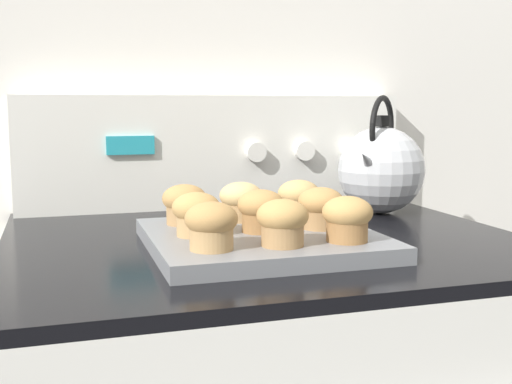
# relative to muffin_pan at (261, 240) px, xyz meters

# --- Properties ---
(wall_back) EXTENTS (8.00, 0.05, 2.40)m
(wall_back) POSITION_rel_muffin_pan_xyz_m (0.03, 0.42, 0.30)
(wall_back) COLOR white
(wall_back) RESTS_ON ground_plane
(control_panel) EXTENTS (0.74, 0.07, 0.21)m
(control_panel) POSITION_rel_muffin_pan_xyz_m (0.03, 0.37, 0.10)
(control_panel) COLOR white
(control_panel) RESTS_ON stove_range
(muffin_pan) EXTENTS (0.31, 0.31, 0.02)m
(muffin_pan) POSITION_rel_muffin_pan_xyz_m (0.00, 0.00, 0.00)
(muffin_pan) COLOR slate
(muffin_pan) RESTS_ON stove_range
(muffin_r0_c0) EXTENTS (0.07, 0.07, 0.06)m
(muffin_r0_c0) POSITION_rel_muffin_pan_xyz_m (-0.09, -0.09, 0.04)
(muffin_r0_c0) COLOR tan
(muffin_r0_c0) RESTS_ON muffin_pan
(muffin_r0_c1) EXTENTS (0.07, 0.07, 0.06)m
(muffin_r0_c1) POSITION_rel_muffin_pan_xyz_m (-0.00, -0.09, 0.04)
(muffin_r0_c1) COLOR #A37A4C
(muffin_r0_c1) RESTS_ON muffin_pan
(muffin_r0_c2) EXTENTS (0.07, 0.07, 0.06)m
(muffin_r0_c2) POSITION_rel_muffin_pan_xyz_m (0.09, -0.09, 0.04)
(muffin_r0_c2) COLOR olive
(muffin_r0_c2) RESTS_ON muffin_pan
(muffin_r1_c0) EXTENTS (0.07, 0.07, 0.06)m
(muffin_r1_c0) POSITION_rel_muffin_pan_xyz_m (-0.09, 0.00, 0.04)
(muffin_r1_c0) COLOR tan
(muffin_r1_c0) RESTS_ON muffin_pan
(muffin_r1_c1) EXTENTS (0.07, 0.07, 0.06)m
(muffin_r1_c1) POSITION_rel_muffin_pan_xyz_m (0.00, 0.00, 0.04)
(muffin_r1_c1) COLOR olive
(muffin_r1_c1) RESTS_ON muffin_pan
(muffin_r1_c2) EXTENTS (0.07, 0.07, 0.06)m
(muffin_r1_c2) POSITION_rel_muffin_pan_xyz_m (0.09, -0.00, 0.04)
(muffin_r1_c2) COLOR #A37A4C
(muffin_r1_c2) RESTS_ON muffin_pan
(muffin_r2_c0) EXTENTS (0.07, 0.07, 0.06)m
(muffin_r2_c0) POSITION_rel_muffin_pan_xyz_m (-0.09, 0.09, 0.04)
(muffin_r2_c0) COLOR #A37A4C
(muffin_r2_c0) RESTS_ON muffin_pan
(muffin_r2_c1) EXTENTS (0.07, 0.07, 0.06)m
(muffin_r2_c1) POSITION_rel_muffin_pan_xyz_m (-0.00, 0.09, 0.04)
(muffin_r2_c1) COLOR tan
(muffin_r2_c1) RESTS_ON muffin_pan
(muffin_r2_c2) EXTENTS (0.07, 0.07, 0.06)m
(muffin_r2_c2) POSITION_rel_muffin_pan_xyz_m (0.09, 0.09, 0.04)
(muffin_r2_c2) COLOR olive
(muffin_r2_c2) RESTS_ON muffin_pan
(tea_kettle) EXTENTS (0.17, 0.17, 0.21)m
(tea_kettle) POSITION_rel_muffin_pan_xyz_m (0.29, 0.21, 0.07)
(tea_kettle) COLOR silver
(tea_kettle) RESTS_ON stove_range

